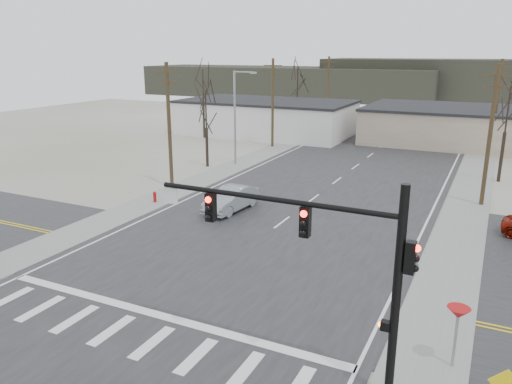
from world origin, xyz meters
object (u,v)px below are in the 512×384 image
(traffic_signal_mast, at_px, (337,255))
(fire_hydrant, at_px, (155,197))
(sedan_crossing, at_px, (231,199))
(car_far_a, at_px, (392,131))
(car_far_b, at_px, (408,115))

(traffic_signal_mast, bearing_deg, fire_hydrant, 141.87)
(fire_hydrant, xyz_separation_m, sedan_crossing, (6.00, 0.80, 0.41))
(traffic_signal_mast, distance_m, fire_hydrant, 23.39)
(sedan_crossing, bearing_deg, traffic_signal_mast, -45.37)
(sedan_crossing, relative_size, car_far_a, 0.92)
(fire_hydrant, bearing_deg, car_far_b, 81.09)
(traffic_signal_mast, distance_m, car_far_b, 70.34)
(fire_hydrant, height_order, car_far_a, car_far_a)
(car_far_b, bearing_deg, car_far_a, -102.35)
(sedan_crossing, height_order, car_far_a, sedan_crossing)
(traffic_signal_mast, bearing_deg, car_far_b, 97.70)
(traffic_signal_mast, distance_m, car_far_a, 52.04)
(car_far_b, bearing_deg, sedan_crossing, -108.74)
(fire_hydrant, height_order, car_far_b, car_far_b)
(traffic_signal_mast, height_order, fire_hydrant, traffic_signal_mast)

